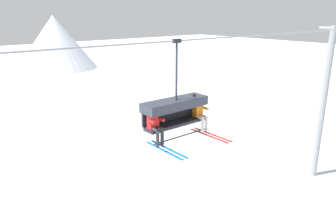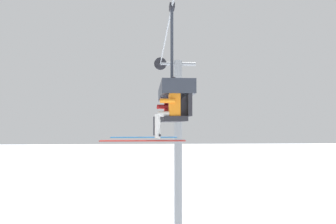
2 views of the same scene
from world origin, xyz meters
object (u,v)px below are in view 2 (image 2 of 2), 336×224
(lift_tower_near, at_px, (178,155))
(skier_red, at_px, (164,112))
(skier_orange, at_px, (168,107))
(chairlift_chair, at_px, (175,97))

(lift_tower_near, relative_size, skier_red, 5.34)
(skier_orange, bearing_deg, lift_tower_near, 173.41)
(lift_tower_near, distance_m, chairlift_chair, 7.36)
(skier_red, bearing_deg, chairlift_chair, 13.10)
(lift_tower_near, distance_m, skier_orange, 8.23)
(chairlift_chair, xyz_separation_m, skier_red, (-0.95, -0.22, -0.31))
(lift_tower_near, xyz_separation_m, skier_orange, (8.00, -0.92, 1.69))
(chairlift_chair, height_order, skier_red, chairlift_chair)
(chairlift_chair, relative_size, skier_red, 1.79)
(lift_tower_near, xyz_separation_m, chairlift_chair, (7.05, -0.71, 1.97))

